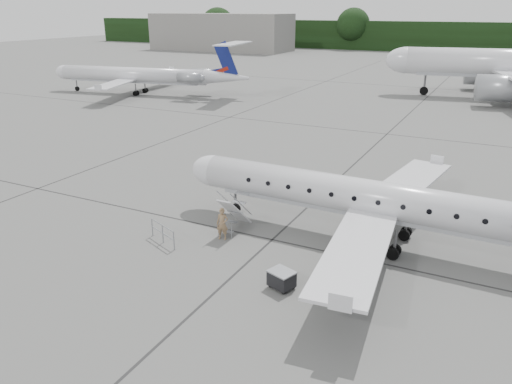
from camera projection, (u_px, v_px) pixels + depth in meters
The scene contains 9 objects.
ground at pixel (321, 289), 21.73m from camera, with size 320.00×320.00×0.00m, color slate.
treeline at pixel (493, 39), 129.15m from camera, with size 260.00×4.00×8.00m, color black.
terminal_building at pixel (221, 32), 141.67m from camera, with size 40.00×14.00×10.00m, color slate.
main_regional_jet at pixel (387, 183), 24.75m from camera, with size 26.08×18.78×6.69m, color silver, non-canonical shape.
airstair at pixel (235, 212), 27.15m from camera, with size 0.85×2.27×2.10m, color silver, non-canonical shape.
passenger at pixel (222, 224), 26.15m from camera, with size 0.64×0.42×1.75m, color olive.
safety_railing at pixel (163, 234), 25.86m from camera, with size 2.20×0.08×1.00m, color gray, non-canonical shape.
baggage_cart at pixel (282, 279), 21.67m from camera, with size 1.03×0.83×0.89m, color black, non-canonical shape.
bg_regional_left at pixel (132, 67), 69.70m from camera, with size 28.09×20.23×7.37m, color silver, non-canonical shape.
Camera 1 is at (6.00, -18.16, 11.53)m, focal length 35.00 mm.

